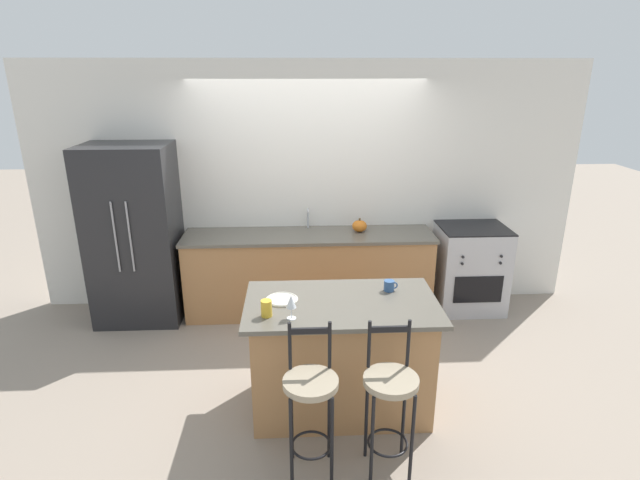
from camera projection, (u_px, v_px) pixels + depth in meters
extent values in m
plane|color=gray|center=(310.00, 325.00, 5.34)|extent=(18.00, 18.00, 0.00)
cube|color=silver|center=(308.00, 187.00, 5.53)|extent=(6.00, 0.07, 2.70)
cube|color=#A87547|center=(309.00, 274.00, 5.54)|extent=(2.66, 0.62, 0.88)
cube|color=#5B564C|center=(309.00, 235.00, 5.39)|extent=(2.70, 0.65, 0.03)
cube|color=black|center=(309.00, 234.00, 5.38)|extent=(0.56, 0.34, 0.01)
cylinder|color=#ADAFB5|center=(308.00, 218.00, 5.54)|extent=(0.02, 0.02, 0.22)
cylinder|color=#ADAFB5|center=(308.00, 211.00, 5.45)|extent=(0.02, 0.12, 0.02)
cube|color=#A87547|center=(341.00, 357.00, 3.92)|extent=(1.34, 0.72, 0.90)
cube|color=#5B564C|center=(342.00, 304.00, 3.77)|extent=(1.46, 0.84, 0.03)
cube|color=#232326|center=(135.00, 235.00, 5.23)|extent=(0.88, 0.68, 1.89)
cylinder|color=#939399|center=(115.00, 237.00, 4.86)|extent=(0.02, 0.02, 0.72)
cylinder|color=#939399|center=(130.00, 237.00, 4.87)|extent=(0.02, 0.02, 0.72)
cube|color=#B7B7BC|center=(469.00, 269.00, 5.59)|extent=(0.73, 0.62, 0.95)
cube|color=black|center=(478.00, 290.00, 5.33)|extent=(0.53, 0.01, 0.30)
cube|color=black|center=(474.00, 228.00, 5.43)|extent=(0.73, 0.62, 0.02)
cylinder|color=black|center=(463.00, 257.00, 5.19)|extent=(0.03, 0.02, 0.03)
cylinder|color=black|center=(501.00, 256.00, 5.21)|extent=(0.03, 0.02, 0.03)
cylinder|color=black|center=(462.00, 264.00, 5.22)|extent=(0.03, 0.02, 0.03)
cylinder|color=black|center=(501.00, 263.00, 5.23)|extent=(0.03, 0.02, 0.03)
cylinder|color=black|center=(291.00, 444.00, 3.16)|extent=(0.02, 0.02, 0.69)
cylinder|color=black|center=(332.00, 443.00, 3.18)|extent=(0.02, 0.02, 0.69)
cylinder|color=black|center=(291.00, 417.00, 3.41)|extent=(0.02, 0.02, 0.69)
cylinder|color=black|center=(329.00, 416.00, 3.42)|extent=(0.02, 0.02, 0.69)
torus|color=black|center=(311.00, 445.00, 3.33)|extent=(0.28, 0.28, 0.02)
cylinder|color=gray|center=(311.00, 383.00, 3.17)|extent=(0.36, 0.36, 0.04)
cylinder|color=black|center=(290.00, 346.00, 3.23)|extent=(0.02, 0.02, 0.34)
cylinder|color=black|center=(330.00, 345.00, 3.24)|extent=(0.02, 0.02, 0.34)
cube|color=black|center=(310.00, 331.00, 3.20)|extent=(0.26, 0.02, 0.04)
cylinder|color=black|center=(372.00, 442.00, 3.19)|extent=(0.02, 0.02, 0.69)
cylinder|color=black|center=(412.00, 441.00, 3.20)|extent=(0.02, 0.02, 0.69)
cylinder|color=black|center=(366.00, 415.00, 3.43)|extent=(0.02, 0.02, 0.69)
cylinder|color=black|center=(404.00, 414.00, 3.44)|extent=(0.02, 0.02, 0.69)
torus|color=black|center=(388.00, 443.00, 3.35)|extent=(0.28, 0.28, 0.02)
cylinder|color=gray|center=(391.00, 381.00, 3.19)|extent=(0.36, 0.36, 0.04)
cylinder|color=black|center=(369.00, 344.00, 3.25)|extent=(0.02, 0.02, 0.34)
cylinder|color=black|center=(408.00, 343.00, 3.26)|extent=(0.02, 0.02, 0.34)
cube|color=black|center=(390.00, 329.00, 3.22)|extent=(0.26, 0.02, 0.04)
cylinder|color=beige|center=(282.00, 300.00, 3.79)|extent=(0.25, 0.25, 0.01)
torus|color=beige|center=(282.00, 299.00, 3.78)|extent=(0.24, 0.24, 0.01)
cylinder|color=white|center=(291.00, 318.00, 3.52)|extent=(0.07, 0.07, 0.00)
cylinder|color=white|center=(291.00, 313.00, 3.50)|extent=(0.01, 0.01, 0.08)
cone|color=white|center=(291.00, 301.00, 3.47)|extent=(0.07, 0.07, 0.10)
cylinder|color=#335689|center=(389.00, 286.00, 3.94)|extent=(0.08, 0.08, 0.09)
torus|color=#335689|center=(394.00, 285.00, 3.94)|extent=(0.06, 0.01, 0.06)
cylinder|color=gold|center=(266.00, 308.00, 3.53)|extent=(0.08, 0.08, 0.12)
ellipsoid|color=orange|center=(360.00, 226.00, 5.43)|extent=(0.16, 0.16, 0.13)
cylinder|color=brown|center=(360.00, 219.00, 5.40)|extent=(0.02, 0.02, 0.02)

